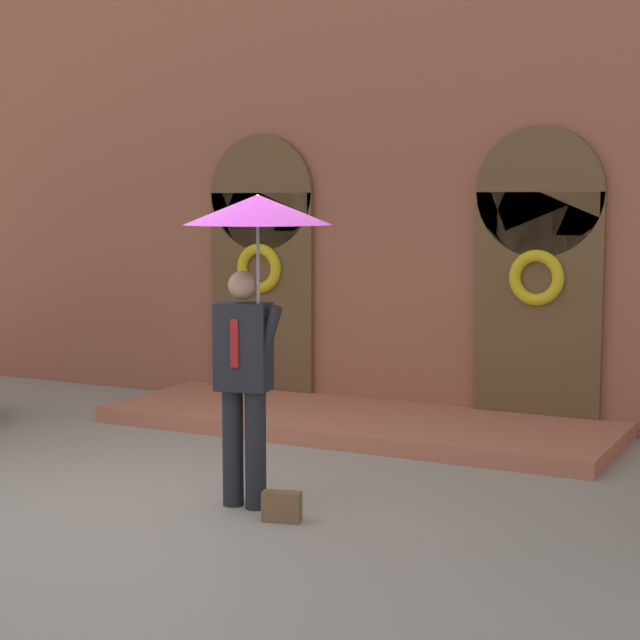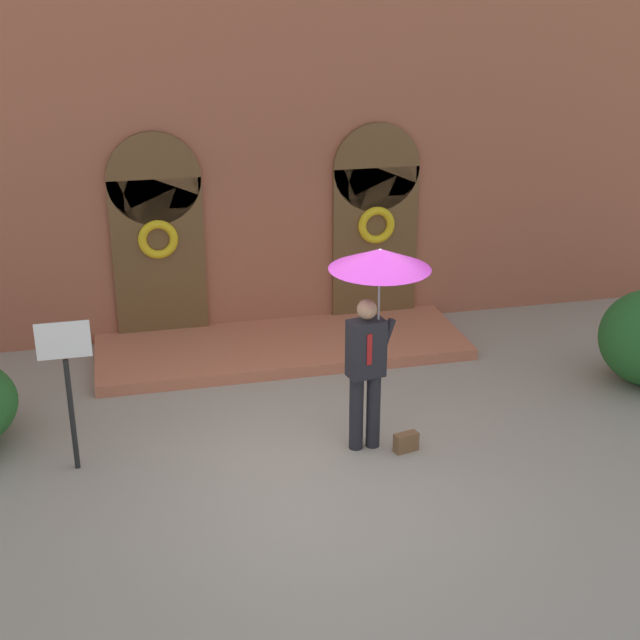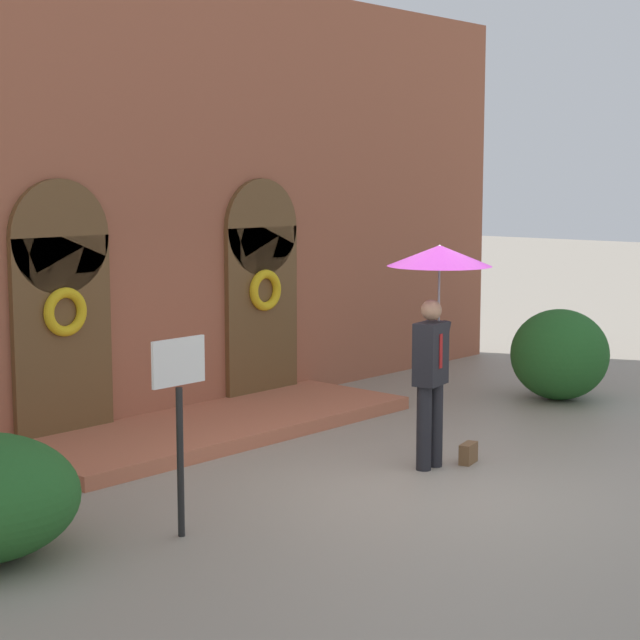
% 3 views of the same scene
% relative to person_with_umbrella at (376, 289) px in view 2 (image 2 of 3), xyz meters
% --- Properties ---
extents(ground_plane, '(80.00, 80.00, 0.00)m').
position_rel_person_with_umbrella_xyz_m(ground_plane, '(-0.50, -0.20, -1.91)').
color(ground_plane, gray).
extents(building_facade, '(14.00, 2.30, 5.60)m').
position_rel_person_with_umbrella_xyz_m(building_facade, '(-0.50, 3.95, 0.77)').
color(building_facade, '#9E563D').
rests_on(building_facade, ground).
extents(person_with_umbrella, '(1.10, 1.10, 2.36)m').
position_rel_person_with_umbrella_xyz_m(person_with_umbrella, '(0.00, 0.00, 0.00)').
color(person_with_umbrella, black).
rests_on(person_with_umbrella, ground).
extents(handbag, '(0.30, 0.18, 0.22)m').
position_rel_person_with_umbrella_xyz_m(handbag, '(0.34, -0.20, -1.80)').
color(handbag, brown).
rests_on(handbag, ground).
extents(sign_post, '(0.56, 0.06, 1.72)m').
position_rel_person_with_umbrella_xyz_m(sign_post, '(-3.29, 0.29, -0.75)').
color(sign_post, black).
rests_on(sign_post, ground).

